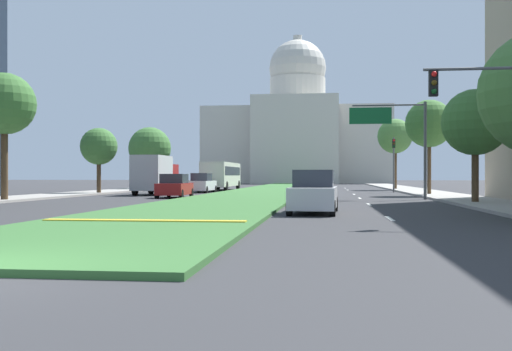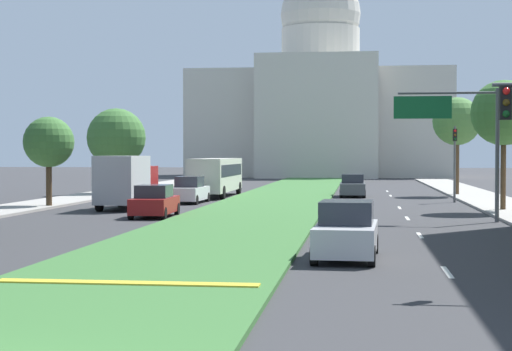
% 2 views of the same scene
% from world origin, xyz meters
% --- Properties ---
extents(ground_plane, '(260.00, 260.00, 0.00)m').
position_xyz_m(ground_plane, '(0.00, 56.65, 0.00)').
color(ground_plane, '#333335').
extents(grass_median, '(7.35, 101.96, 0.14)m').
position_xyz_m(grass_median, '(0.00, 50.98, 0.07)').
color(grass_median, '#386B33').
rests_on(grass_median, ground_plane).
extents(median_curb_nose, '(6.62, 0.50, 0.04)m').
position_xyz_m(median_curb_nose, '(0.00, 9.67, 0.16)').
color(median_curb_nose, gold).
rests_on(median_curb_nose, grass_median).
extents(lane_dashes_right, '(0.16, 53.49, 0.01)m').
position_xyz_m(lane_dashes_right, '(8.16, 39.14, 0.00)').
color(lane_dashes_right, silver).
rests_on(lane_dashes_right, ground_plane).
extents(sidewalk_left, '(4.00, 101.96, 0.15)m').
position_xyz_m(sidewalk_left, '(-14.65, 45.32, 0.07)').
color(sidewalk_left, '#9E9991').
rests_on(sidewalk_left, ground_plane).
extents(sidewalk_right, '(4.00, 101.96, 0.15)m').
position_xyz_m(sidewalk_right, '(14.65, 45.32, 0.07)').
color(sidewalk_right, '#9E9991').
rests_on(sidewalk_right, ground_plane).
extents(capitol_building, '(37.02, 22.90, 30.40)m').
position_xyz_m(capitol_building, '(0.00, 112.41, 10.09)').
color(capitol_building, beige).
rests_on(capitol_building, ground_plane).
extents(traffic_light_near_right, '(3.34, 0.35, 5.20)m').
position_xyz_m(traffic_light_near_right, '(11.31, 11.00, 3.80)').
color(traffic_light_near_right, '#515456').
rests_on(traffic_light_near_right, ground_plane).
extents(traffic_light_far_right, '(0.28, 0.35, 5.20)m').
position_xyz_m(traffic_light_far_right, '(12.15, 48.05, 3.31)').
color(traffic_light_far_right, '#515456').
rests_on(traffic_light_far_right, ground_plane).
extents(overhead_guide_sign, '(5.09, 0.20, 6.50)m').
position_xyz_m(overhead_guide_sign, '(10.53, 31.51, 4.62)').
color(overhead_guide_sign, '#515456').
rests_on(overhead_guide_sign, ground_plane).
extents(street_tree_left_mid, '(3.72, 3.72, 7.80)m').
position_xyz_m(street_tree_left_mid, '(-13.48, 24.91, 5.88)').
color(street_tree_left_mid, '#4C3823').
rests_on(street_tree_left_mid, ground_plane).
extents(street_tree_right_mid, '(3.67, 3.67, 6.38)m').
position_xyz_m(street_tree_right_mid, '(14.00, 25.12, 4.51)').
color(street_tree_right_mid, '#4C3823').
rests_on(street_tree_right_mid, ground_plane).
extents(street_tree_left_far, '(3.11, 3.11, 5.60)m').
position_xyz_m(street_tree_left_far, '(-13.20, 39.15, 4.01)').
color(street_tree_left_far, '#4C3823').
rests_on(street_tree_left_far, ground_plane).
extents(street_tree_right_far, '(3.73, 3.73, 7.53)m').
position_xyz_m(street_tree_right_far, '(13.86, 38.89, 5.64)').
color(street_tree_right_far, '#4C3823').
rests_on(street_tree_right_far, ground_plane).
extents(street_tree_left_distant, '(4.70, 4.70, 6.97)m').
position_xyz_m(street_tree_left_distant, '(-13.68, 55.22, 4.61)').
color(street_tree_left_distant, '#4C3823').
rests_on(street_tree_left_distant, ground_plane).
extents(street_tree_right_distant, '(3.77, 3.77, 7.75)m').
position_xyz_m(street_tree_right_distant, '(13.27, 56.89, 5.81)').
color(street_tree_right_distant, '#4C3823').
rests_on(street_tree_right_distant, ground_plane).
extents(sedan_lead_stopped, '(2.11, 4.42, 1.84)m').
position_xyz_m(sedan_lead_stopped, '(5.29, 16.32, 0.85)').
color(sedan_lead_stopped, '#BCBCC1').
rests_on(sedan_lead_stopped, ground_plane).
extents(sedan_midblock, '(2.07, 4.58, 1.71)m').
position_xyz_m(sedan_midblock, '(-4.97, 32.66, 0.80)').
color(sedan_midblock, maroon).
rests_on(sedan_midblock, ground_plane).
extents(sedan_distant, '(1.97, 4.53, 1.81)m').
position_xyz_m(sedan_distant, '(-5.59, 45.02, 0.84)').
color(sedan_distant, silver).
rests_on(sedan_distant, ground_plane).
extents(sedan_far_horizon, '(1.99, 4.64, 1.74)m').
position_xyz_m(sedan_far_horizon, '(5.19, 54.77, 0.82)').
color(sedan_far_horizon, '#4C5156').
rests_on(sedan_far_horizon, ground_plane).
extents(sedan_very_far, '(2.11, 4.45, 1.64)m').
position_xyz_m(sedan_very_far, '(-8.46, 70.83, 0.78)').
color(sedan_very_far, brown).
rests_on(sedan_very_far, ground_plane).
extents(box_truck_delivery, '(2.40, 6.40, 3.20)m').
position_xyz_m(box_truck_delivery, '(-8.17, 38.59, 1.68)').
color(box_truck_delivery, maroon).
rests_on(box_truck_delivery, ground_plane).
extents(city_bus, '(2.62, 11.00, 2.95)m').
position_xyz_m(city_bus, '(-5.29, 53.61, 1.77)').
color(city_bus, beige).
rests_on(city_bus, ground_plane).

